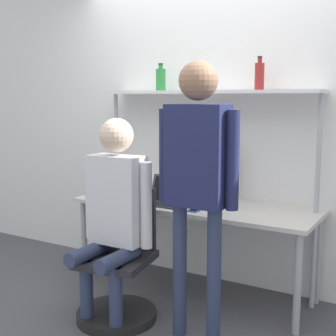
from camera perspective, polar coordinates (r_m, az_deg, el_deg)
ground_plane at (r=3.61m, az=0.45°, el=-16.67°), size 12.00×12.00×0.00m
wall_back at (r=3.91m, az=5.79°, el=5.75°), size 8.00×0.06×2.70m
desk at (r=3.68m, az=3.24°, el=-5.40°), size 1.91×0.67×0.72m
shelf_unit at (r=3.74m, az=4.64°, el=6.25°), size 1.82×0.28×1.59m
monitor at (r=3.81m, az=3.75°, el=0.07°), size 0.50×0.21×0.47m
laptop at (r=3.63m, az=-0.06°, el=-3.48°), size 0.33×0.22×0.22m
cell_phone at (r=3.45m, az=3.45°, el=-5.08°), size 0.07×0.15×0.01m
office_chair at (r=3.39m, az=-6.02°, el=-13.33°), size 0.56×0.56×0.91m
person_seated at (r=3.19m, az=-6.55°, el=-4.37°), size 0.55×0.48×1.41m
person_standing at (r=2.86m, az=3.61°, el=0.35°), size 0.54×0.24×1.76m
bottle_green at (r=3.95m, az=-0.89°, el=10.77°), size 0.08×0.08×0.22m
bottle_red at (r=3.58m, az=11.09°, el=10.98°), size 0.07×0.07×0.24m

